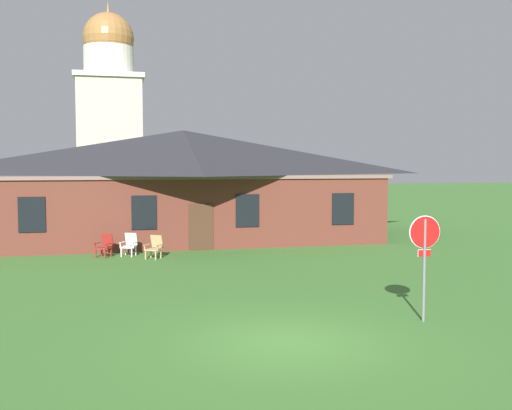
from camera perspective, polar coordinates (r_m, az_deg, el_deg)
ground_plane at (r=13.29m, az=3.01°, el=-12.98°), size 200.00×200.00×0.00m
brick_building at (r=31.75m, az=-6.92°, el=2.10°), size 19.38×10.40×5.66m
dome_tower at (r=48.06m, az=-13.81°, el=7.99°), size 5.18×5.18×16.42m
stop_sign at (r=15.16m, az=15.83°, el=-3.85°), size 0.81×0.08×2.62m
lawn_chair_by_porch at (r=25.80m, az=-14.24°, el=-3.72°), size 0.84×0.87×0.96m
lawn_chair_near_door at (r=25.86m, az=-11.99°, el=-3.67°), size 0.79×0.84×0.96m
lawn_chair_left_end at (r=24.90m, az=-9.67°, el=-3.93°), size 0.84×0.87×0.96m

